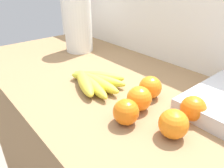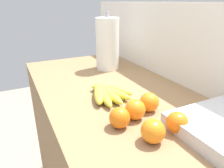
{
  "view_description": "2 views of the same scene",
  "coord_description": "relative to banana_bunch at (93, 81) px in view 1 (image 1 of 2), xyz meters",
  "views": [
    {
      "loc": [
        0.21,
        -0.43,
        1.27
      ],
      "look_at": [
        -0.22,
        -0.06,
        0.98
      ],
      "focal_mm": 33.91,
      "sensor_mm": 36.0,
      "label": 1
    },
    {
      "loc": [
        0.39,
        -0.39,
        1.3
      ],
      "look_at": [
        -0.26,
        -0.06,
        1.01
      ],
      "focal_mm": 33.22,
      "sensor_mm": 36.0,
      "label": 2
    }
  ],
  "objects": [
    {
      "name": "orange_far_right",
      "position": [
        0.17,
        0.09,
        0.01
      ],
      "size": [
        0.07,
        0.07,
        0.07
      ],
      "primitive_type": "sphere",
      "color": "orange",
      "rests_on": "counter"
    },
    {
      "name": "orange_back_left",
      "position": [
        0.22,
        -0.05,
        0.01
      ],
      "size": [
        0.07,
        0.07,
        0.07
      ],
      "primitive_type": "sphere",
      "color": "orange",
      "rests_on": "counter"
    },
    {
      "name": "orange_front",
      "position": [
        0.32,
        -0.01,
        0.01
      ],
      "size": [
        0.07,
        0.07,
        0.07
      ],
      "primitive_type": "sphere",
      "color": "orange",
      "rests_on": "counter"
    },
    {
      "name": "orange_back_right",
      "position": [
        0.32,
        0.08,
        0.01
      ],
      "size": [
        0.07,
        0.07,
        0.07
      ],
      "primitive_type": "sphere",
      "color": "orange",
      "rests_on": "counter"
    },
    {
      "name": "banana_bunch",
      "position": [
        0.0,
        0.0,
        0.0
      ],
      "size": [
        0.22,
        0.19,
        0.04
      ],
      "color": "gold",
      "rests_on": "counter"
    },
    {
      "name": "orange_right",
      "position": [
        0.19,
        0.01,
        0.01
      ],
      "size": [
        0.07,
        0.07,
        0.07
      ],
      "primitive_type": "sphere",
      "color": "orange",
      "rests_on": "counter"
    },
    {
      "name": "wall_back",
      "position": [
        0.31,
        0.4,
        -0.31
      ],
      "size": [
        2.37,
        0.06,
        1.3
      ],
      "primitive_type": "cube",
      "color": "silver",
      "rests_on": "ground"
    },
    {
      "name": "paper_towel_roll",
      "position": [
        -0.35,
        0.17,
        0.12
      ],
      "size": [
        0.13,
        0.13,
        0.32
      ],
      "color": "white",
      "rests_on": "counter"
    }
  ]
}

